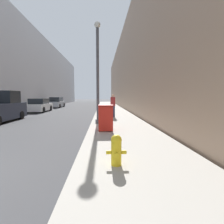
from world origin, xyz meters
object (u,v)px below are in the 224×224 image
object	(u,v)px
parked_sedan_far	(56,103)
trash_bin	(106,118)
lamppost	(98,71)
parked_sedan_near	(39,106)
fire_hydrant	(116,149)
pedestrian_on_sidewalk	(113,106)

from	to	relation	value
parked_sedan_far	trash_bin	bearing A→B (deg)	-69.30
lamppost	parked_sedan_near	xyz separation A→B (m)	(-6.91, 9.61, -2.57)
lamppost	parked_sedan_near	world-z (taller)	lamppost
trash_bin	parked_sedan_far	world-z (taller)	parked_sedan_far
parked_sedan_far	parked_sedan_near	bearing A→B (deg)	-89.42
fire_hydrant	trash_bin	bearing A→B (deg)	92.47
lamppost	pedestrian_on_sidewalk	world-z (taller)	lamppost
lamppost	parked_sedan_far	xyz separation A→B (m)	(-6.98, 17.33, -2.53)
trash_bin	pedestrian_on_sidewalk	world-z (taller)	pedestrian_on_sidewalk
fire_hydrant	lamppost	bearing A→B (deg)	95.37
trash_bin	parked_sedan_near	bearing A→B (deg)	121.67
fire_hydrant	pedestrian_on_sidewalk	world-z (taller)	pedestrian_on_sidewalk
parked_sedan_near	parked_sedan_far	world-z (taller)	parked_sedan_far
fire_hydrant	pedestrian_on_sidewalk	xyz separation A→B (m)	(0.48, 9.64, 0.52)
trash_bin	lamppost	size ratio (longest dim) A/B	0.21
fire_hydrant	trash_bin	xyz separation A→B (m)	(-0.18, 4.21, 0.24)
parked_sedan_far	lamppost	bearing A→B (deg)	-68.05
lamppost	trash_bin	bearing A→B (deg)	-79.35
lamppost	parked_sedan_far	distance (m)	18.86
parked_sedan_far	fire_hydrant	bearing A→B (deg)	-72.32
parked_sedan_near	parked_sedan_far	distance (m)	7.72
lamppost	fire_hydrant	bearing A→B (deg)	-84.63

